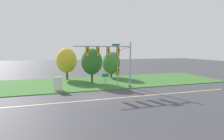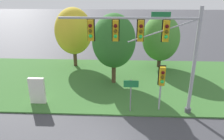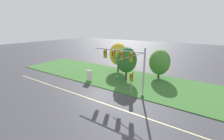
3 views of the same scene
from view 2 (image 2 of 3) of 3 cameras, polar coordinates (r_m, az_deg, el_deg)
name	(u,v)px [view 2 (image 2 of 3)]	position (r m, az deg, el deg)	size (l,w,h in m)	color
grass_verge	(111,80)	(19.57, -0.39, -2.68)	(48.00, 11.50, 0.10)	#386B2D
traffic_signal_mast	(149,41)	(13.18, 9.71, 7.44)	(8.32, 0.49, 6.76)	#9EA0A5
pedestrian_signal_near_kerb	(162,79)	(14.14, 12.88, -2.27)	(0.46, 0.55, 3.17)	#9EA0A5
route_sign_post	(131,90)	(14.11, 4.94, -5.26)	(0.95, 0.08, 2.26)	slate
tree_nearest_road	(74,31)	(22.55, -10.01, 9.94)	(3.74, 3.74, 5.99)	#4C3823
tree_left_of_mast	(114,41)	(17.92, 0.48, 7.56)	(3.56, 3.56, 5.88)	#4C3823
tree_behind_signpost	(161,38)	(22.50, 12.64, 8.15)	(3.71, 3.71, 5.35)	#423021
info_kiosk	(37,91)	(16.20, -18.95, -5.15)	(1.10, 0.24, 1.90)	silver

